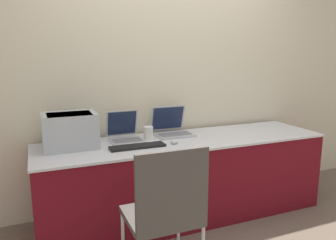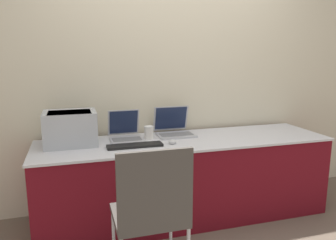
% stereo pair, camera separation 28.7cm
% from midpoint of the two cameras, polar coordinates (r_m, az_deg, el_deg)
% --- Properties ---
extents(ground_plane, '(14.00, 14.00, 0.00)m').
position_cam_midpoint_polar(ground_plane, '(2.93, 2.92, -18.97)').
color(ground_plane, '#6B5B4C').
extents(wall_back, '(8.00, 0.05, 2.60)m').
position_cam_midpoint_polar(wall_back, '(3.24, -2.65, 8.16)').
color(wall_back, beige).
rests_on(wall_back, ground_plane).
extents(table, '(2.61, 0.70, 0.73)m').
position_cam_midpoint_polar(table, '(3.05, 0.22, -10.03)').
color(table, maroon).
rests_on(table, ground_plane).
extents(printer, '(0.43, 0.33, 0.28)m').
position_cam_midpoint_polar(printer, '(2.80, -19.58, -1.54)').
color(printer, '#B2B7BC').
rests_on(printer, table).
extents(laptop_left, '(0.28, 0.32, 0.26)m').
position_cam_midpoint_polar(laptop_left, '(2.92, -10.30, -2.49)').
color(laptop_left, '#B7B7BC').
rests_on(laptop_left, table).
extents(laptop_right, '(0.34, 0.33, 0.26)m').
position_cam_midpoint_polar(laptop_right, '(3.10, -2.00, -1.52)').
color(laptop_right, '#B7B7BC').
rests_on(laptop_right, table).
extents(external_keyboard, '(0.46, 0.12, 0.02)m').
position_cam_midpoint_polar(external_keyboard, '(2.70, -8.39, -4.62)').
color(external_keyboard, black).
rests_on(external_keyboard, table).
extents(coffee_cup, '(0.09, 0.09, 0.11)m').
position_cam_midpoint_polar(coffee_cup, '(2.94, -6.24, -2.27)').
color(coffee_cup, white).
rests_on(coffee_cup, table).
extents(mouse, '(0.07, 0.05, 0.04)m').
position_cam_midpoint_polar(mouse, '(2.78, -1.90, -3.83)').
color(mouse, silver).
rests_on(mouse, table).
extents(chair, '(0.46, 0.42, 0.93)m').
position_cam_midpoint_polar(chair, '(2.14, -4.37, -14.98)').
color(chair, '#4C4742').
rests_on(chair, ground_plane).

